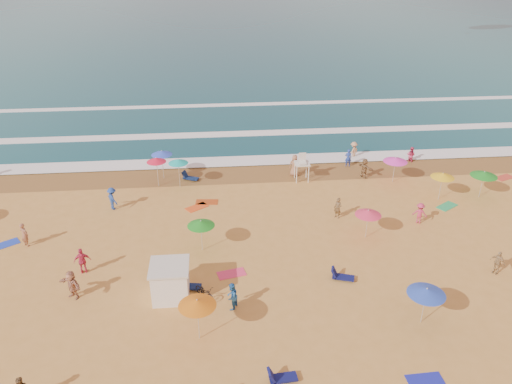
{
  "coord_description": "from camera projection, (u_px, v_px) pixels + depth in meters",
  "views": [
    {
      "loc": [
        -2.09,
        -26.68,
        18.42
      ],
      "look_at": [
        0.86,
        6.0,
        1.5
      ],
      "focal_mm": 35.0,
      "sensor_mm": 36.0,
      "label": 1
    }
  ],
  "objects": [
    {
      "name": "ground",
      "position": [
        251.0,
        255.0,
        32.23
      ],
      "size": [
        220.0,
        220.0,
        0.0
      ],
      "primitive_type": "plane",
      "color": "gold",
      "rests_on": "ground"
    },
    {
      "name": "ocean",
      "position": [
        219.0,
        32.0,
        106.59
      ],
      "size": [
        220.0,
        140.0,
        0.18
      ],
      "primitive_type": "cube",
      "color": "#0C4756",
      "rests_on": "ground"
    },
    {
      "name": "wet_sand",
      "position": [
        239.0,
        174.0,
        43.29
      ],
      "size": [
        220.0,
        220.0,
        0.0
      ],
      "primitive_type": "plane",
      "color": "olive",
      "rests_on": "ground"
    },
    {
      "name": "surf_foam",
      "position": [
        234.0,
        136.0,
        51.06
      ],
      "size": [
        200.0,
        18.7,
        0.05
      ],
      "color": "white",
      "rests_on": "ground"
    },
    {
      "name": "cabana",
      "position": [
        170.0,
        282.0,
        28.14
      ],
      "size": [
        2.0,
        2.0,
        2.0
      ],
      "primitive_type": "cube",
      "color": "white",
      "rests_on": "ground"
    },
    {
      "name": "cabana_roof",
      "position": [
        169.0,
        267.0,
        27.66
      ],
      "size": [
        2.2,
        2.2,
        0.12
      ],
      "primitive_type": "cube",
      "color": "silver",
      "rests_on": "cabana"
    },
    {
      "name": "bicycle",
      "position": [
        205.0,
        292.0,
        28.29
      ],
      "size": [
        1.44,
        1.59,
        0.84
      ],
      "primitive_type": "imported",
      "rotation": [
        0.0,
        0.0,
        0.69
      ],
      "color": "black",
      "rests_on": "ground"
    },
    {
      "name": "lifeguard_stand",
      "position": [
        302.0,
        169.0,
        41.66
      ],
      "size": [
        1.2,
        1.2,
        2.1
      ],
      "primitive_type": null,
      "color": "white",
      "rests_on": "ground"
    },
    {
      "name": "beach_umbrellas",
      "position": [
        252.0,
        222.0,
        31.86
      ],
      "size": [
        57.43,
        28.61,
        0.75
      ],
      "color": "#D04C15",
      "rests_on": "ground"
    },
    {
      "name": "loungers",
      "position": [
        320.0,
        278.0,
        29.8
      ],
      "size": [
        44.75,
        24.96,
        0.34
      ],
      "color": "#101852",
      "rests_on": "ground"
    },
    {
      "name": "towels",
      "position": [
        280.0,
        268.0,
        31.03
      ],
      "size": [
        42.55,
        26.08,
        0.03
      ],
      "color": "red",
      "rests_on": "ground"
    },
    {
      "name": "beachgoers",
      "position": [
        228.0,
        210.0,
        35.88
      ],
      "size": [
        39.03,
        26.69,
        2.14
      ],
      "color": "tan",
      "rests_on": "ground"
    }
  ]
}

